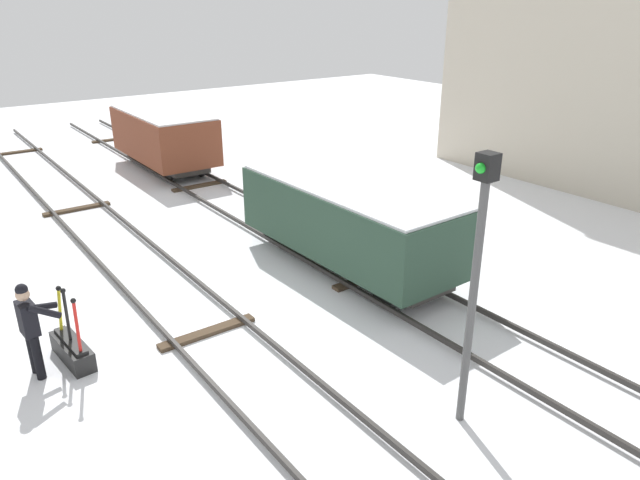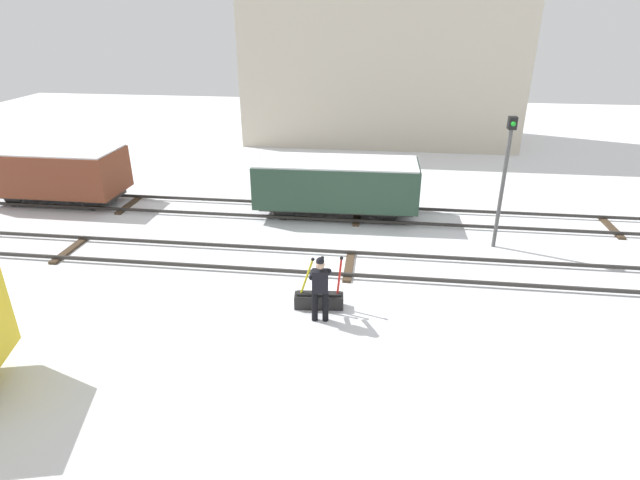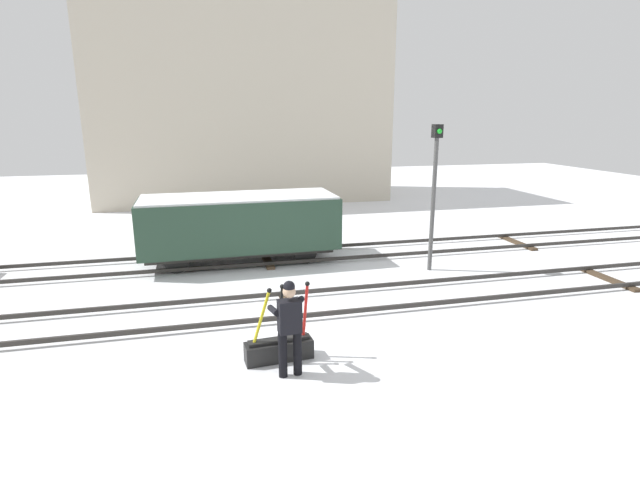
% 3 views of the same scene
% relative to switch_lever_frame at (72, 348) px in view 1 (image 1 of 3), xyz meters
% --- Properties ---
extents(ground_plane, '(60.00, 60.00, 0.00)m').
position_rel_switch_lever_frame_xyz_m(ground_plane, '(0.60, 2.29, -0.25)').
color(ground_plane, white).
extents(track_main_line, '(44.00, 1.94, 0.18)m').
position_rel_switch_lever_frame_xyz_m(track_main_line, '(0.60, 2.29, -0.14)').
color(track_main_line, '#2D2B28').
rests_on(track_main_line, ground_plane).
extents(track_siding_near, '(44.00, 1.94, 0.18)m').
position_rel_switch_lever_frame_xyz_m(track_siding_near, '(0.60, 6.32, -0.14)').
color(track_siding_near, '#2D2B28').
rests_on(track_siding_near, ground_plane).
extents(switch_lever_frame, '(1.27, 0.47, 1.45)m').
position_rel_switch_lever_frame_xyz_m(switch_lever_frame, '(0.00, 0.00, 0.00)').
color(switch_lever_frame, black).
rests_on(switch_lever_frame, ground_plane).
extents(rail_worker, '(0.58, 0.66, 1.72)m').
position_rel_switch_lever_frame_xyz_m(rail_worker, '(0.10, -0.57, 0.72)').
color(rail_worker, black).
rests_on(rail_worker, ground_plane).
extents(signal_post, '(0.24, 0.32, 4.12)m').
position_rel_switch_lever_frame_xyz_m(signal_post, '(5.08, 4.29, 2.26)').
color(signal_post, '#4C4C4C').
rests_on(signal_post, ground_plane).
extents(freight_car_far_end, '(5.00, 2.25, 2.15)m').
position_rel_switch_lever_frame_xyz_m(freight_car_far_end, '(-10.97, 6.32, 1.01)').
color(freight_car_far_end, '#2D2B28').
rests_on(freight_car_far_end, ground_plane).
extents(freight_car_back_track, '(5.80, 2.27, 2.06)m').
position_rel_switch_lever_frame_xyz_m(freight_car_back_track, '(-0.18, 6.32, 0.96)').
color(freight_car_back_track, '#2D2B28').
rests_on(freight_car_back_track, ground_plane).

